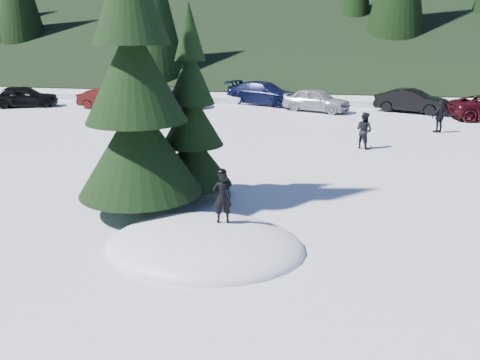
% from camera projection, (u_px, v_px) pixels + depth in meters
% --- Properties ---
extents(ground, '(200.00, 200.00, 0.00)m').
position_uv_depth(ground, '(205.00, 247.00, 10.39)').
color(ground, white).
rests_on(ground, ground).
extents(snow_mound, '(4.48, 3.52, 0.96)m').
position_uv_depth(snow_mound, '(205.00, 247.00, 10.39)').
color(snow_mound, white).
rests_on(snow_mound, ground).
extents(spruce_tall, '(3.20, 3.20, 8.60)m').
position_uv_depth(spruce_tall, '(135.00, 85.00, 11.50)').
color(spruce_tall, '#321E10').
rests_on(spruce_tall, ground).
extents(spruce_short, '(2.20, 2.20, 5.37)m').
position_uv_depth(spruce_short, '(192.00, 125.00, 12.99)').
color(spruce_short, '#321E10').
rests_on(spruce_short, ground).
extents(child_skier, '(0.51, 0.43, 1.17)m').
position_uv_depth(child_skier, '(222.00, 197.00, 10.36)').
color(child_skier, black).
rests_on(child_skier, snow_mound).
extents(adult_0, '(0.93, 0.90, 1.51)m').
position_uv_depth(adult_0, '(364.00, 130.00, 19.25)').
color(adult_0, black).
rests_on(adult_0, ground).
extents(adult_1, '(0.97, 0.80, 1.55)m').
position_uv_depth(adult_1, '(440.00, 117.00, 22.39)').
color(adult_1, black).
rests_on(adult_1, ground).
extents(car_0, '(4.45, 3.17, 1.41)m').
position_uv_depth(car_0, '(24.00, 96.00, 30.49)').
color(car_0, black).
rests_on(car_0, ground).
extents(car_1, '(3.88, 1.38, 1.27)m').
position_uv_depth(car_1, '(109.00, 98.00, 29.91)').
color(car_1, '#370B0A').
rests_on(car_1, ground).
extents(car_2, '(5.32, 3.02, 1.40)m').
position_uv_depth(car_2, '(169.00, 97.00, 30.30)').
color(car_2, '#4F5357').
rests_on(car_2, ground).
extents(car_3, '(5.70, 3.92, 1.53)m').
position_uv_depth(car_3, '(264.00, 93.00, 31.49)').
color(car_3, black).
rests_on(car_3, ground).
extents(car_4, '(4.44, 3.04, 1.40)m').
position_uv_depth(car_4, '(316.00, 100.00, 28.66)').
color(car_4, '#999BA1').
rests_on(car_4, ground).
extents(car_5, '(4.52, 2.96, 1.41)m').
position_uv_depth(car_5, '(412.00, 101.00, 28.29)').
color(car_5, black).
rests_on(car_5, ground).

